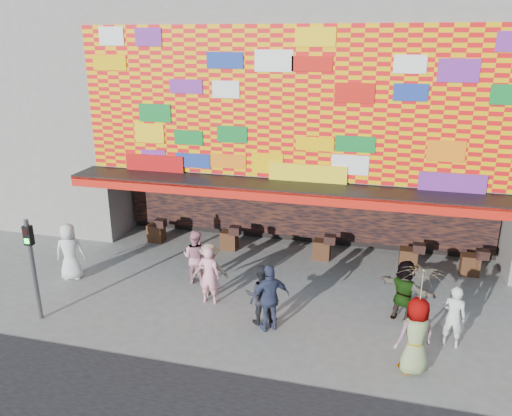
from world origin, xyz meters
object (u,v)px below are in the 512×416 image
at_px(ped_d, 210,270).
at_px(ped_g, 416,336).
at_px(ped_e, 270,298).
at_px(ped_i, 195,257).
at_px(ped_f, 404,291).
at_px(ped_a, 70,252).
at_px(ped_c, 261,294).
at_px(signal_left, 32,259).
at_px(ped_b, 209,275).
at_px(ped_h, 453,317).
at_px(parasol, 421,289).

bearing_deg(ped_d, ped_g, 144.20).
xyz_separation_m(ped_e, ped_i, (-2.97, 2.14, -0.07)).
bearing_deg(ped_f, ped_a, 30.26).
relative_size(ped_a, ped_f, 1.05).
relative_size(ped_c, ped_d, 1.03).
height_order(ped_d, ped_i, ped_i).
xyz_separation_m(signal_left, ped_e, (6.44, 1.11, -0.90)).
height_order(signal_left, ped_b, signal_left).
bearing_deg(ped_h, ped_d, 3.27).
distance_m(ped_b, ped_e, 2.32).
height_order(ped_b, ped_g, ped_g).
distance_m(ped_c, ped_e, 0.43).
relative_size(ped_i, parasol, 0.91).
bearing_deg(ped_i, signal_left, 48.84).
bearing_deg(ped_c, ped_f, -177.60).
bearing_deg(signal_left, ped_i, 43.12).
bearing_deg(signal_left, ped_g, 1.13).
relative_size(ped_c, ped_h, 1.03).
relative_size(ped_a, ped_g, 0.99).
bearing_deg(ped_c, ped_i, -49.46).
xyz_separation_m(ped_b, ped_h, (6.80, -0.55, -0.05)).
relative_size(ped_h, parasol, 0.86).
xyz_separation_m(ped_g, ped_h, (0.99, 1.35, -0.12)).
height_order(ped_g, ped_i, ped_g).
distance_m(ped_c, parasol, 4.42).
xyz_separation_m(ped_d, ped_e, (2.23, -1.44, 0.11)).
bearing_deg(ped_g, ped_c, -44.63).
distance_m(ped_d, parasol, 6.53).
relative_size(signal_left, ped_i, 1.68).
xyz_separation_m(ped_f, ped_g, (0.21, -2.33, 0.06)).
bearing_deg(ped_c, ped_e, 125.06).
bearing_deg(signal_left, parasol, 1.13).
height_order(ped_c, ped_h, ped_c).
height_order(ped_a, ped_i, ped_a).
relative_size(ped_d, ped_e, 0.89).
relative_size(ped_a, ped_d, 1.12).
bearing_deg(ped_b, ped_i, -52.88).
relative_size(ped_e, ped_f, 1.06).
bearing_deg(ped_e, ped_h, 150.75).
bearing_deg(ped_a, ped_i, 171.03).
relative_size(ped_b, parasol, 0.91).
bearing_deg(ped_c, ped_g, 149.37).
relative_size(ped_c, ped_g, 0.90).
relative_size(signal_left, ped_e, 1.56).
distance_m(signal_left, ped_f, 10.31).
xyz_separation_m(ped_c, ped_h, (5.03, 0.17, -0.03)).
distance_m(ped_b, ped_d, 0.46).
height_order(ped_g, ped_h, ped_g).
height_order(ped_g, parasol, parasol).
bearing_deg(ped_c, signal_left, -1.57).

